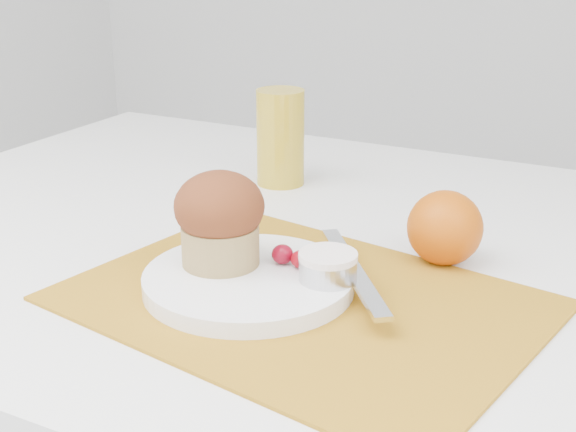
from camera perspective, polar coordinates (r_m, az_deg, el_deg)
The scene contains 10 objects.
placemat at distance 0.74m, azimuth 1.01°, elevation -6.04°, with size 0.41×0.30×0.00m, color #A56F17.
plate at distance 0.75m, azimuth -2.82°, elevation -4.62°, with size 0.20×0.20×0.02m, color white.
ramekin at distance 0.73m, azimuth 2.86°, elevation -3.71°, with size 0.05×0.05×0.02m, color #B8B8BC.
cream at distance 0.73m, azimuth 2.87°, elevation -2.87°, with size 0.05×0.05×0.01m, color white.
raspberry_near at distance 0.77m, azimuth -0.40°, elevation -2.73°, with size 0.02×0.02×0.02m, color #54020E.
raspberry_far at distance 0.76m, azimuth 0.89°, elevation -3.08°, with size 0.02×0.02×0.02m, color #62020A.
butter_knife at distance 0.75m, azimuth 4.67°, elevation -3.86°, with size 0.20×0.02×0.01m, color white.
orange at distance 0.82m, azimuth 11.09°, elevation -0.84°, with size 0.08×0.08×0.08m, color #C35306.
juice_glass at distance 1.05m, azimuth -0.54°, elevation 5.61°, with size 0.06×0.06×0.13m, color gold.
muffin at distance 0.76m, azimuth -4.89°, elevation -0.15°, with size 0.09×0.09×0.09m.
Camera 1 is at (0.32, -0.69, 1.08)m, focal length 50.00 mm.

